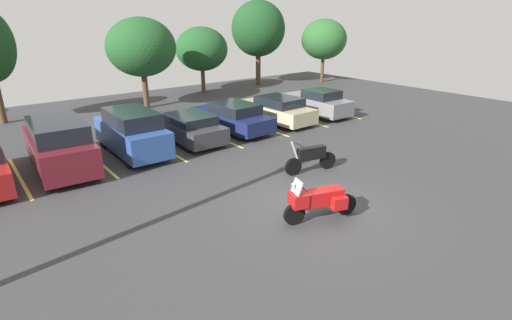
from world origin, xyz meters
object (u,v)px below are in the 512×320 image
car_maroon (60,145)px  car_blue (132,132)px  car_navy (232,117)px  car_champagne (276,110)px  car_charcoal (188,127)px  car_grey (317,103)px  motorcycle_second (311,157)px  motorcycle_touring (319,200)px

car_maroon → car_blue: bearing=1.7°
car_blue → car_maroon: bearing=-178.3°
car_navy → car_champagne: car_navy is taller
car_maroon → car_blue: car_maroon is taller
car_maroon → car_charcoal: (5.57, 0.19, -0.30)m
car_charcoal → car_grey: bearing=-1.2°
car_navy → car_grey: size_ratio=1.13×
motorcycle_second → car_grey: size_ratio=0.50×
car_blue → car_champagne: size_ratio=0.97×
car_maroon → car_navy: (8.24, 0.41, -0.26)m
motorcycle_touring → car_blue: car_blue is taller
car_blue → car_grey: bearing=-0.4°
car_maroon → car_blue: 2.85m
car_champagne → car_charcoal: bearing=-179.0°
motorcycle_second → car_champagne: (3.82, 6.36, 0.11)m
motorcycle_touring → car_maroon: 10.03m
car_navy → car_maroon: bearing=-177.1°
motorcycle_touring → car_navy: bearing=69.6°
motorcycle_second → car_blue: bearing=125.8°
car_champagne → car_blue: bearing=-178.6°
motorcycle_second → car_maroon: 9.49m
car_blue → car_charcoal: size_ratio=1.04×
motorcycle_second → car_maroon: (-7.28, 6.07, 0.39)m
car_charcoal → car_grey: (8.48, -0.18, 0.07)m
motorcycle_second → car_navy: (0.95, 6.49, 0.13)m
motorcycle_second → car_champagne: 7.42m
motorcycle_touring → car_maroon: car_maroon is taller
car_charcoal → car_grey: 8.48m
car_charcoal → car_navy: car_navy is taller
car_maroon → car_grey: 14.05m
motorcycle_second → car_blue: 7.60m
motorcycle_touring → car_grey: car_grey is taller
motorcycle_touring → car_maroon: size_ratio=0.46×
car_navy → car_blue: bearing=-176.5°
motorcycle_touring → car_grey: (9.25, 8.82, 0.09)m
car_maroon → car_champagne: 11.11m
car_grey → car_blue: bearing=179.6°
car_blue → car_grey: 11.20m
motorcycle_second → car_charcoal: bearing=105.3°
car_maroon → car_grey: (14.05, 0.02, -0.24)m
car_blue → car_charcoal: (2.72, 0.11, -0.28)m
car_charcoal → car_champagne: car_champagne is taller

